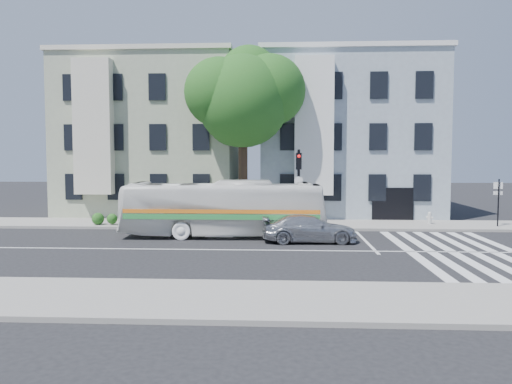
# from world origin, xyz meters

# --- Properties ---
(ground) EXTENTS (120.00, 120.00, 0.00)m
(ground) POSITION_xyz_m (0.00, 0.00, 0.00)
(ground) COLOR black
(ground) RESTS_ON ground
(sidewalk_far) EXTENTS (80.00, 4.00, 0.15)m
(sidewalk_far) POSITION_xyz_m (0.00, 8.00, 0.07)
(sidewalk_far) COLOR gray
(sidewalk_far) RESTS_ON ground
(sidewalk_near) EXTENTS (80.00, 4.00, 0.15)m
(sidewalk_near) POSITION_xyz_m (0.00, -8.00, 0.07)
(sidewalk_near) COLOR gray
(sidewalk_near) RESTS_ON ground
(building_left) EXTENTS (12.00, 10.00, 11.00)m
(building_left) POSITION_xyz_m (-7.00, 15.00, 5.50)
(building_left) COLOR #989F85
(building_left) RESTS_ON ground
(building_right) EXTENTS (12.00, 10.00, 11.00)m
(building_right) POSITION_xyz_m (7.00, 15.00, 5.50)
(building_right) COLOR #8894A2
(building_right) RESTS_ON ground
(street_tree) EXTENTS (7.30, 5.90, 11.10)m
(street_tree) POSITION_xyz_m (0.06, 8.74, 7.83)
(street_tree) COLOR #2D2116
(street_tree) RESTS_ON ground
(bus) EXTENTS (2.75, 10.56, 2.92)m
(bus) POSITION_xyz_m (-0.63, 3.67, 1.46)
(bus) COLOR white
(bus) RESTS_ON ground
(sedan) EXTENTS (2.08, 4.67, 1.33)m
(sedan) POSITION_xyz_m (3.72, 2.23, 0.67)
(sedan) COLOR #B0B1B7
(sedan) RESTS_ON ground
(hedge) EXTENTS (8.44, 2.93, 0.70)m
(hedge) POSITION_xyz_m (-4.21, 6.80, 0.50)
(hedge) COLOR #2C6420
(hedge) RESTS_ON sidewalk_far
(traffic_signal) EXTENTS (0.48, 0.54, 4.55)m
(traffic_signal) POSITION_xyz_m (3.31, 5.94, 2.94)
(traffic_signal) COLOR black
(traffic_signal) RESTS_ON ground
(fire_hydrant) EXTENTS (0.42, 0.26, 0.73)m
(fire_hydrant) POSITION_xyz_m (11.20, 8.19, 0.52)
(fire_hydrant) COLOR beige
(fire_hydrant) RESTS_ON sidewalk_far
(far_sign_pole) EXTENTS (0.49, 0.20, 2.73)m
(far_sign_pole) POSITION_xyz_m (14.79, 7.32, 1.86)
(far_sign_pole) COLOR black
(far_sign_pole) RESTS_ON sidewalk_far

